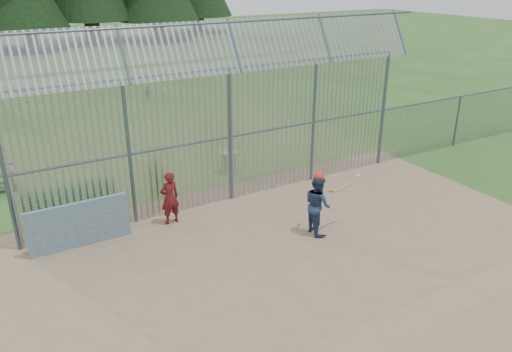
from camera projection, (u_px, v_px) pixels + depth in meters
ground at (296, 250)px, 12.53m from camera, size 120.00×120.00×0.00m
dirt_infield at (307, 259)px, 12.13m from camera, size 14.00×10.00×0.02m
dugout_wall at (79, 224)px, 12.48m from camera, size 2.50×0.12×1.20m
batter at (318, 205)px, 13.06m from camera, size 0.70×0.85×1.62m
onlooker at (170, 198)px, 13.57m from camera, size 0.59×0.42×1.50m
bg_kid_seated at (148, 94)px, 26.57m from camera, size 0.49×0.33×0.77m
batting_gear at (325, 179)px, 12.83m from camera, size 1.35×0.40×0.57m
trash_can at (229, 162)px, 17.20m from camera, size 0.56×0.56×0.82m
backstop_fence at (284, 117)px, 15.21m from camera, size 20.09×0.81×5.30m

